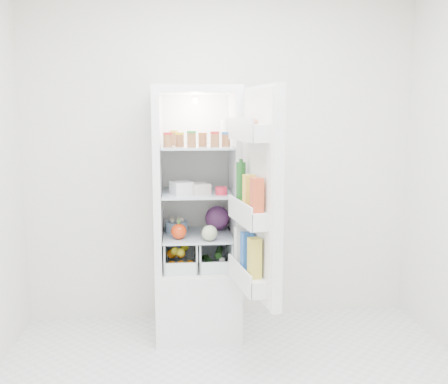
{
  "coord_description": "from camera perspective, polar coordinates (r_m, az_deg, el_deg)",
  "views": [
    {
      "loc": [
        -0.32,
        -2.35,
        1.6
      ],
      "look_at": [
        -0.03,
        0.95,
        1.09
      ],
      "focal_mm": 40.0,
      "sensor_mm": 36.0,
      "label": 1
    }
  ],
  "objects": [
    {
      "name": "shelf_low",
      "position": [
        3.64,
        -3.06,
        -4.93
      ],
      "size": [
        0.49,
        0.53,
        0.01
      ],
      "primitive_type": "cube",
      "color": "#AFBFCD",
      "rests_on": "refrigerator"
    },
    {
      "name": "crisper_left",
      "position": [
        3.67,
        -4.97,
        -6.93
      ],
      "size": [
        0.23,
        0.46,
        0.22
      ],
      "primitive_type": null,
      "color": "silver",
      "rests_on": "refrigerator"
    },
    {
      "name": "citrus_pile",
      "position": [
        3.62,
        -5.13,
        -7.49
      ],
      "size": [
        0.2,
        0.24,
        0.16
      ],
      "color": "orange",
      "rests_on": "refrigerator"
    },
    {
      "name": "salad_bag",
      "position": [
        3.43,
        -1.67,
        -4.71
      ],
      "size": [
        0.11,
        0.11,
        0.11
      ],
      "primitive_type": "sphere",
      "color": "#A1B386",
      "rests_on": "shelf_low"
    },
    {
      "name": "room_walls",
      "position": [
        2.37,
        2.72,
        8.53
      ],
      "size": [
        3.02,
        3.02,
        2.61
      ],
      "color": "silver",
      "rests_on": "ground"
    },
    {
      "name": "mushroom_bowl",
      "position": [
        3.72,
        -5.44,
        -3.95
      ],
      "size": [
        0.17,
        0.17,
        0.08
      ],
      "primitive_type": "cylinder",
      "rotation": [
        0.0,
        0.0,
        -0.02
      ],
      "color": "#88A9CA",
      "rests_on": "shelf_low"
    },
    {
      "name": "shelf_mid",
      "position": [
        3.58,
        -3.1,
        -0.1
      ],
      "size": [
        0.49,
        0.53,
        0.02
      ],
      "primitive_type": "cube",
      "color": "#AFBFCD",
      "rests_on": "refrigerator"
    },
    {
      "name": "bell_pepper",
      "position": [
        3.49,
        -5.19,
        -4.51
      ],
      "size": [
        0.11,
        0.11,
        0.11
      ],
      "primitive_type": "sphere",
      "color": "red",
      "rests_on": "shelf_low"
    },
    {
      "name": "shelf_top",
      "position": [
        3.55,
        -3.15,
        5.18
      ],
      "size": [
        0.49,
        0.53,
        0.02
      ],
      "primitive_type": "cube",
      "color": "#AFBFCD",
      "rests_on": "refrigerator"
    },
    {
      "name": "squeeze_bottle",
      "position": [
        3.72,
        0.07,
        6.9
      ],
      "size": [
        0.06,
        0.06,
        0.19
      ],
      "primitive_type": "cylinder",
      "rotation": [
        0.0,
        0.0,
        -0.16
      ],
      "color": "silver",
      "rests_on": "shelf_top"
    },
    {
      "name": "red_cabbage",
      "position": [
        3.74,
        -0.77,
        -3.0
      ],
      "size": [
        0.18,
        0.18,
        0.18
      ],
      "primitive_type": "sphere",
      "color": "#63215C",
      "rests_on": "shelf_low"
    },
    {
      "name": "condiment_jars",
      "position": [
        3.46,
        -3.49,
        5.91
      ],
      "size": [
        0.46,
        0.32,
        0.08
      ],
      "color": "#B21919",
      "rests_on": "shelf_top"
    },
    {
      "name": "refrigerator",
      "position": [
        3.72,
        -3.09,
        -5.82
      ],
      "size": [
        0.6,
        0.6,
        1.8
      ],
      "color": "white",
      "rests_on": "ground"
    },
    {
      "name": "tub_cream",
      "position": [
        3.49,
        -2.82,
        0.4
      ],
      "size": [
        0.16,
        0.16,
        0.07
      ],
      "primitive_type": "cube",
      "rotation": [
        0.0,
        0.0,
        0.37
      ],
      "color": "beige",
      "rests_on": "shelf_mid"
    },
    {
      "name": "crisper_right",
      "position": [
        3.68,
        -1.13,
        -6.86
      ],
      "size": [
        0.23,
        0.46,
        0.22
      ],
      "primitive_type": null,
      "color": "silver",
      "rests_on": "refrigerator"
    },
    {
      "name": "foil_tray",
      "position": [
        3.62,
        -4.74,
        0.39
      ],
      "size": [
        0.17,
        0.15,
        0.04
      ],
      "primitive_type": "cube",
      "rotation": [
        0.0,
        0.0,
        0.35
      ],
      "color": "silver",
      "rests_on": "shelf_mid"
    },
    {
      "name": "tin_red",
      "position": [
        3.45,
        -0.31,
        0.15
      ],
      "size": [
        0.1,
        0.1,
        0.05
      ],
      "primitive_type": "cylinder",
      "rotation": [
        0.0,
        0.0,
        0.22
      ],
      "color": "red",
      "rests_on": "shelf_mid"
    },
    {
      "name": "tub_white",
      "position": [
        3.49,
        -4.87,
        0.48
      ],
      "size": [
        0.17,
        0.17,
        0.09
      ],
      "primitive_type": "cube",
      "rotation": [
        0.0,
        0.0,
        0.4
      ],
      "color": "silver",
      "rests_on": "shelf_mid"
    },
    {
      "name": "veg_pile",
      "position": [
        3.69,
        -1.05,
        -7.57
      ],
      "size": [
        0.16,
        0.3,
        0.1
      ],
      "color": "#244E1A",
      "rests_on": "refrigerator"
    },
    {
      "name": "fridge_door",
      "position": [
        3.05,
        3.82,
        -0.85
      ],
      "size": [
        0.25,
        0.6,
        1.3
      ],
      "rotation": [
        0.0,
        0.0,
        1.73
      ],
      "color": "white",
      "rests_on": "refrigerator"
    }
  ]
}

